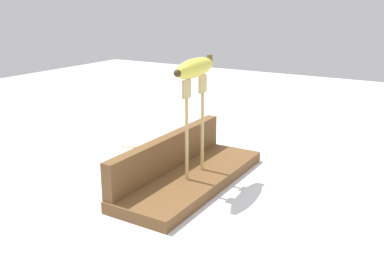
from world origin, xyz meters
TOP-DOWN VIEW (x-y plane):
  - ground_plane at (0.00, 0.00)m, footprint 3.00×3.00m
  - wooden_board at (0.00, 0.00)m, footprint 0.40×0.14m
  - board_backstop at (0.00, 0.06)m, footprint 0.39×0.02m
  - fork_stand_center at (0.00, -0.01)m, footprint 0.09×0.01m
  - banana_raised_center at (-0.00, -0.01)m, footprint 0.16×0.05m
  - fork_fallen_near at (0.15, 0.18)m, footprint 0.08×0.17m

SIDE VIEW (x-z plane):
  - ground_plane at x=0.00m, z-range 0.00..0.00m
  - fork_fallen_near at x=0.15m, z-range 0.00..0.01m
  - wooden_board at x=0.00m, z-range 0.00..0.02m
  - board_backstop at x=0.00m, z-range 0.02..0.10m
  - fork_stand_center at x=0.00m, z-range 0.04..0.25m
  - banana_raised_center at x=0.00m, z-range 0.23..0.27m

